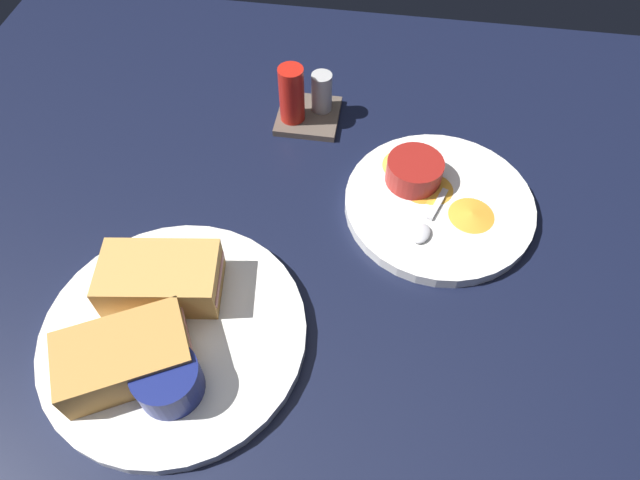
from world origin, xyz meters
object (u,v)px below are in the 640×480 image
at_px(plate_chips_companion, 439,204).
at_px(ramekin_light_gravy, 414,170).
at_px(ramekin_dark_sauce, 168,380).
at_px(spoon_by_gravy_ramekin, 425,226).
at_px(sandwich_half_near, 161,278).
at_px(condiment_caddy, 305,101).
at_px(sandwich_half_far, 125,357).
at_px(spoon_by_dark_ramekin, 168,340).
at_px(plate_sandwich_main, 175,334).

relative_size(plate_chips_companion, ramekin_light_gravy, 3.33).
distance_m(ramekin_dark_sauce, spoon_by_gravy_ramekin, 0.35).
distance_m(sandwich_half_near, spoon_by_gravy_ramekin, 0.32).
bearing_deg(condiment_caddy, sandwich_half_far, -105.17).
relative_size(sandwich_half_near, spoon_by_gravy_ramekin, 1.45).
relative_size(sandwich_half_far, spoon_by_gravy_ramekin, 1.54).
distance_m(spoon_by_dark_ramekin, spoon_by_gravy_ramekin, 0.33).
bearing_deg(ramekin_light_gravy, plate_chips_companion, -39.81).
xyz_separation_m(ramekin_light_gravy, spoon_by_gravy_ramekin, (0.02, -0.08, -0.01)).
bearing_deg(plate_chips_companion, ramekin_dark_sauce, -131.90).
bearing_deg(plate_chips_companion, spoon_by_dark_ramekin, -139.38).
xyz_separation_m(spoon_by_dark_ramekin, ramekin_light_gravy, (0.25, 0.27, 0.01)).
relative_size(ramekin_dark_sauce, ramekin_light_gravy, 0.92).
bearing_deg(spoon_by_dark_ramekin, ramekin_light_gravy, 47.94).
distance_m(sandwich_half_far, condiment_caddy, 0.44).
bearing_deg(sandwich_half_near, sandwich_half_far, -93.90).
distance_m(sandwich_half_far, spoon_by_gravy_ramekin, 0.38).
relative_size(plate_sandwich_main, sandwich_half_far, 1.94).
xyz_separation_m(plate_sandwich_main, sandwich_half_far, (-0.03, -0.05, 0.03)).
distance_m(spoon_by_gravy_ramekin, condiment_caddy, 0.26).
relative_size(plate_sandwich_main, ramekin_dark_sauce, 4.31).
bearing_deg(plate_sandwich_main, condiment_caddy, 77.49).
height_order(plate_sandwich_main, sandwich_half_far, sandwich_half_far).
relative_size(sandwich_half_far, plate_chips_companion, 0.62).
bearing_deg(spoon_by_dark_ramekin, ramekin_dark_sauce, -68.26).
bearing_deg(ramekin_dark_sauce, plate_chips_companion, 48.10).
xyz_separation_m(plate_sandwich_main, plate_chips_companion, (0.28, 0.23, 0.00)).
height_order(plate_sandwich_main, ramekin_light_gravy, ramekin_light_gravy).
xyz_separation_m(sandwich_half_far, ramekin_light_gravy, (0.28, 0.31, -0.01)).
height_order(plate_chips_companion, spoon_by_gravy_ramekin, spoon_by_gravy_ramekin).
bearing_deg(condiment_caddy, spoon_by_gravy_ramekin, -46.22).
height_order(plate_sandwich_main, condiment_caddy, condiment_caddy).
bearing_deg(plate_sandwich_main, sandwich_half_near, 116.10).
xyz_separation_m(plate_chips_companion, ramekin_light_gravy, (-0.04, 0.03, 0.03)).
relative_size(spoon_by_dark_ramekin, plate_chips_companion, 0.40).
bearing_deg(sandwich_half_near, plate_sandwich_main, -63.90).
height_order(sandwich_half_far, condiment_caddy, condiment_caddy).
bearing_deg(ramekin_dark_sauce, spoon_by_gravy_ramekin, 45.00).
distance_m(spoon_by_dark_ramekin, plate_chips_companion, 0.37).
distance_m(ramekin_light_gravy, spoon_by_gravy_ramekin, 0.08).
distance_m(ramekin_light_gravy, condiment_caddy, 0.20).
bearing_deg(spoon_by_dark_ramekin, sandwich_half_far, -131.60).
bearing_deg(ramekin_light_gravy, plate_sandwich_main, -133.25).
xyz_separation_m(plate_sandwich_main, ramekin_light_gravy, (0.25, 0.26, 0.03)).
height_order(plate_sandwich_main, spoon_by_dark_ramekin, spoon_by_dark_ramekin).
xyz_separation_m(plate_chips_companion, spoon_by_gravy_ramekin, (-0.02, -0.05, 0.01)).
distance_m(sandwich_half_far, spoon_by_dark_ramekin, 0.05).
bearing_deg(spoon_by_dark_ramekin, sandwich_half_near, 110.78).
bearing_deg(ramekin_dark_sauce, ramekin_light_gravy, 55.01).
distance_m(plate_sandwich_main, plate_chips_companion, 0.37).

